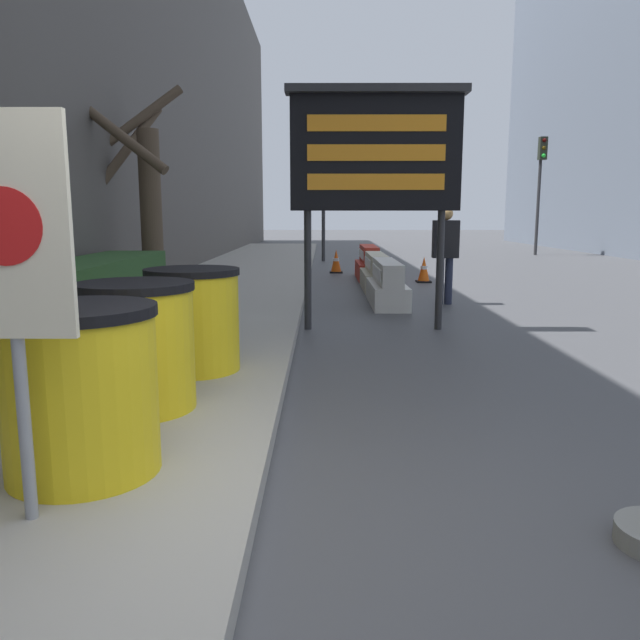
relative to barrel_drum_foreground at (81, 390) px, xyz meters
name	(u,v)px	position (x,y,z in m)	size (l,w,h in m)	color
ground_plane	(255,534)	(1.00, -0.44, -0.62)	(120.00, 120.00, 0.00)	#474749
building_left_facade	(124,3)	(-2.46, 9.36, 4.92)	(0.40, 50.40, 11.07)	#4C4742
hedge_strip	(66,302)	(-1.66, 3.87, -0.05)	(0.90, 5.78, 0.85)	#284C23
bare_tree	(146,194)	(-1.61, 7.25, 1.29)	(1.47, 1.90, 3.67)	#4C3D2D
barrel_drum_foreground	(81,390)	(0.00, 0.00, 0.00)	(0.87, 0.87, 0.95)	yellow
barrel_drum_middle	(137,346)	(-0.03, 1.17, 0.00)	(0.87, 0.87, 0.95)	yellow
barrel_drum_back	(193,319)	(0.14, 2.34, 0.00)	(0.87, 0.87, 0.95)	yellow
warning_sign	(8,254)	(-0.05, -0.56, 0.79)	(0.57, 0.08, 1.88)	gray
message_board	(376,152)	(2.03, 5.17, 1.76)	(2.37, 0.36, 3.21)	#28282B
jersey_barrier_white	(387,286)	(2.46, 7.55, -0.28)	(0.59, 2.03, 0.77)	silver
jersey_barrier_cream	(376,274)	(2.46, 9.83, -0.29)	(0.58, 1.98, 0.75)	beige
jersey_barrier_red_striped	(369,264)	(2.46, 12.01, -0.26)	(0.59, 2.01, 0.81)	red
traffic_cone_near	(336,262)	(1.69, 13.54, -0.31)	(0.35, 0.35, 0.63)	black
traffic_cone_mid	(424,270)	(3.69, 11.18, -0.32)	(0.34, 0.34, 0.60)	black
traffic_light_near_curb	(323,173)	(1.35, 17.79, 2.29)	(0.28, 0.45, 4.02)	#2D2D30
traffic_light_far_side	(541,171)	(9.62, 21.02, 2.58)	(0.28, 0.45, 4.44)	#2D2D30
pedestrian_worker	(445,247)	(3.48, 7.62, 0.38)	(0.46, 0.29, 1.69)	#23283D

